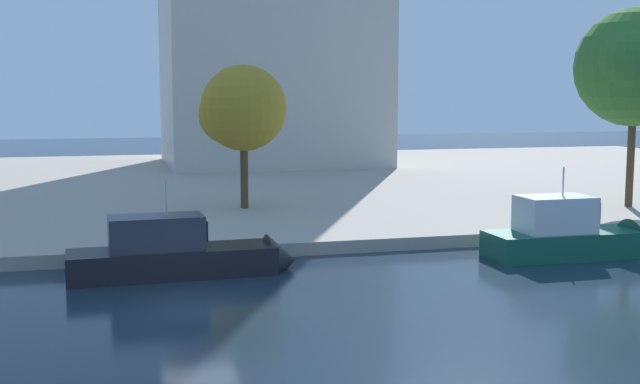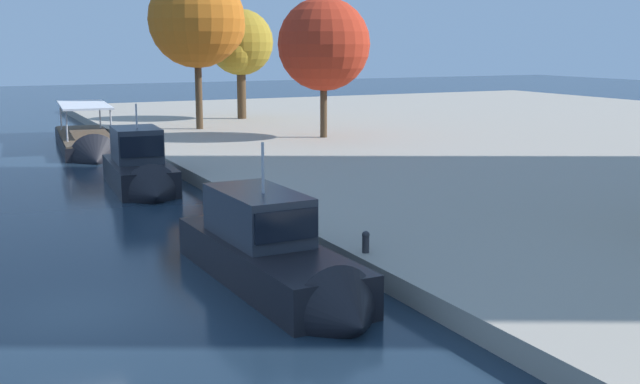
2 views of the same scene
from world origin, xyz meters
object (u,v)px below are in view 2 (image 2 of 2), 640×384
tree_3 (198,20)px  motor_yacht_1 (141,173)px  motor_yacht_2 (275,262)px  tree_4 (325,44)px  tree_1 (241,45)px  tour_boat_0 (87,146)px  mooring_bollard_0 (366,241)px

tree_3 → motor_yacht_1: bearing=-24.9°
motor_yacht_2 → tree_4: 29.40m
tree_1 → motor_yacht_2: bearing=-18.9°
motor_yacht_2 → tree_4: bearing=149.1°
tour_boat_0 → motor_yacht_1: (14.26, 0.04, 0.45)m
motor_yacht_2 → tree_4: (-25.30, 13.85, 5.68)m
motor_yacht_1 → tree_1: size_ratio=0.92×
tree_3 → tree_4: 10.08m
tree_1 → tree_3: (5.53, -5.06, 1.67)m
motor_yacht_2 → mooring_bollard_0: bearing=88.7°
motor_yacht_1 → tour_boat_0: bearing=-175.9°
tree_1 → tree_3: size_ratio=0.79×
tree_1 → motor_yacht_1: bearing=-29.7°
mooring_bollard_0 → tree_4: size_ratio=0.07×
tree_4 → tour_boat_0: bearing=-108.8°
mooring_bollard_0 → tree_1: 40.82m
mooring_bollard_0 → tour_boat_0: bearing=-174.7°
tour_boat_0 → motor_yacht_1: size_ratio=1.74×
tour_boat_0 → tree_4: tree_4 is taller
tour_boat_0 → mooring_bollard_0: bearing=10.0°
tour_boat_0 → motor_yacht_2: bearing=4.7°
tour_boat_0 → mooring_bollard_0: 30.10m
tour_boat_0 → tree_3: 11.88m
tour_boat_0 → tree_1: 17.27m
tree_3 → motor_yacht_2: bearing=-13.9°
mooring_bollard_0 → tree_1: bearing=164.8°
tour_boat_0 → mooring_bollard_0: tour_boat_0 is taller
tree_3 → tree_4: tree_3 is taller
motor_yacht_1 → motor_yacht_2: motor_yacht_2 is taller
motor_yacht_2 → tree_4: tree_4 is taller
tree_3 → tree_4: (8.28, 5.53, -1.62)m
tour_boat_0 → motor_yacht_2: size_ratio=1.47×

